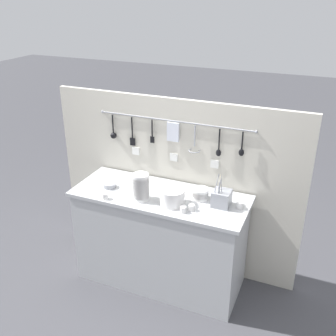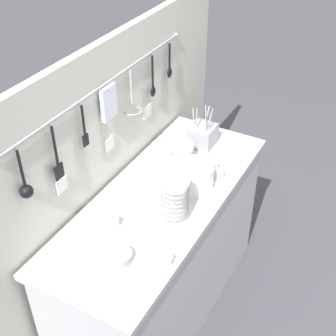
# 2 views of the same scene
# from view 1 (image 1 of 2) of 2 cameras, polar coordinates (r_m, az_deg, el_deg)

# --- Properties ---
(ground_plane) EXTENTS (20.00, 20.00, 0.00)m
(ground_plane) POSITION_cam_1_polar(r_m,az_deg,el_deg) (3.74, -1.05, -15.66)
(ground_plane) COLOR #424247
(counter) EXTENTS (1.47, 0.57, 0.87)m
(counter) POSITION_cam_1_polar(r_m,az_deg,el_deg) (3.48, -1.10, -10.17)
(counter) COLOR #B7BABC
(counter) RESTS_ON ground
(back_wall) EXTENTS (2.27, 0.11, 1.60)m
(back_wall) POSITION_cam_1_polar(r_m,az_deg,el_deg) (3.54, 0.96, -2.50)
(back_wall) COLOR beige
(back_wall) RESTS_ON ground
(bowl_stack_back_corner) EXTENTS (0.13, 0.13, 0.09)m
(bowl_stack_back_corner) POSITION_cam_1_polar(r_m,az_deg,el_deg) (3.17, 4.73, -3.75)
(bowl_stack_back_corner) COLOR white
(bowl_stack_back_corner) RESTS_ON counter
(bowl_stack_wide_centre) EXTENTS (0.13, 0.13, 0.22)m
(bowl_stack_wide_centre) POSITION_cam_1_polar(r_m,az_deg,el_deg) (3.13, -3.94, -2.76)
(bowl_stack_wide_centre) COLOR white
(bowl_stack_wide_centre) RESTS_ON counter
(plate_stack) EXTENTS (0.20, 0.20, 0.13)m
(plate_stack) POSITION_cam_1_polar(r_m,az_deg,el_deg) (3.08, 0.62, -4.20)
(plate_stack) COLOR white
(plate_stack) RESTS_ON counter
(steel_mixing_bowl) EXTENTS (0.10, 0.10, 0.04)m
(steel_mixing_bowl) POSITION_cam_1_polar(r_m,az_deg,el_deg) (3.38, -8.45, -2.51)
(steel_mixing_bowl) COLOR #93969E
(steel_mixing_bowl) RESTS_ON counter
(cutlery_caddy) EXTENTS (0.14, 0.14, 0.28)m
(cutlery_caddy) POSITION_cam_1_polar(r_m,az_deg,el_deg) (3.09, 7.77, -4.35)
(cutlery_caddy) COLOR #93969E
(cutlery_caddy) RESTS_ON counter
(cup_mid_row) EXTENTS (0.05, 0.05, 0.05)m
(cup_mid_row) POSITION_cam_1_polar(r_m,az_deg,el_deg) (2.99, 2.21, -6.05)
(cup_mid_row) COLOR white
(cup_mid_row) RESTS_ON counter
(cup_beside_plates) EXTENTS (0.05, 0.05, 0.05)m
(cup_beside_plates) POSITION_cam_1_polar(r_m,az_deg,el_deg) (3.09, 10.36, -5.38)
(cup_beside_plates) COLOR white
(cup_beside_plates) RESTS_ON counter
(cup_edge_near) EXTENTS (0.05, 0.05, 0.05)m
(cup_edge_near) POSITION_cam_1_polar(r_m,az_deg,el_deg) (3.02, 3.41, -5.74)
(cup_edge_near) COLOR white
(cup_edge_near) RESTS_ON counter
(cup_back_right) EXTENTS (0.05, 0.05, 0.05)m
(cup_back_right) POSITION_cam_1_polar(r_m,az_deg,el_deg) (3.21, -9.10, -4.07)
(cup_back_right) COLOR white
(cup_back_right) RESTS_ON counter
(cup_centre) EXTENTS (0.05, 0.05, 0.05)m
(cup_centre) POSITION_cam_1_polar(r_m,az_deg,el_deg) (3.42, -5.02, -1.94)
(cup_centre) COLOR white
(cup_centre) RESTS_ON counter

